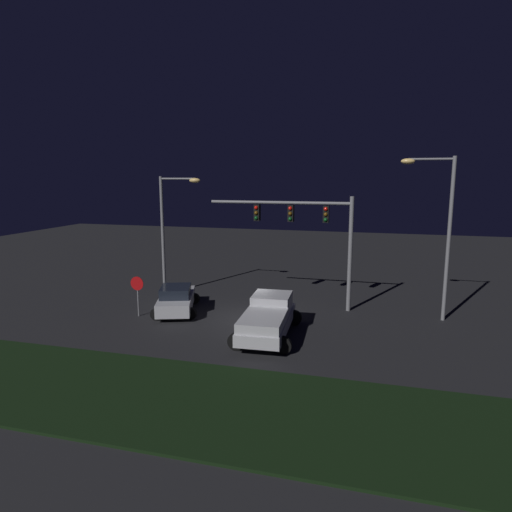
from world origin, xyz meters
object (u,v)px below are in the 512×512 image
Objects in this scene: traffic_signal_gantry at (307,224)px; stop_sign at (137,289)px; pickup_truck at (268,316)px; street_lamp_right at (439,219)px; car_sedan at (176,299)px; street_lamp_left at (171,220)px.

traffic_signal_gantry is 3.73× the size of stop_sign.
pickup_truck is 0.64× the size of street_lamp_right.
traffic_signal_gantry is at bearing -87.44° from car_sedan.
street_lamp_left is 0.88× the size of street_lamp_right.
car_sedan is at bearing -170.36° from street_lamp_right.
street_lamp_right is (7.95, 4.76, 4.38)m from pickup_truck.
traffic_signal_gantry is 10.09m from stop_sign.
street_lamp_right is at bearing -3.28° from traffic_signal_gantry.
street_lamp_right is at bearing -3.59° from street_lamp_left.
car_sedan is at bearing 64.77° from pickup_truck.
car_sedan is (-5.94, 2.40, -0.26)m from pickup_truck.
street_lamp_left reaches higher than pickup_truck.
stop_sign is (-8.62, -4.06, -3.34)m from traffic_signal_gantry.
street_lamp_left reaches higher than car_sedan.
traffic_signal_gantry is 6.96m from street_lamp_right.
car_sedan is at bearing -158.38° from traffic_signal_gantry.
street_lamp_right is 3.86× the size of stop_sign.
street_lamp_right is 16.43m from stop_sign.
pickup_truck is 10.25m from street_lamp_right.
traffic_signal_gantry is (6.96, 2.76, 4.16)m from car_sedan.
stop_sign is at bearing 78.56° from pickup_truck.
stop_sign is (-15.55, -3.66, -3.82)m from street_lamp_right.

